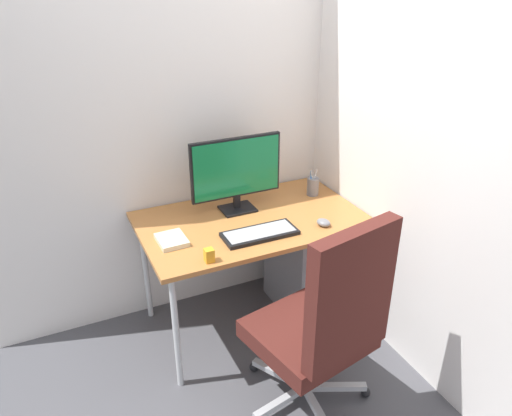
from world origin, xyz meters
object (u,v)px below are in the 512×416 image
at_px(filing_cabinet, 308,263).
at_px(desk_clamp_accessory, 209,255).
at_px(monitor, 236,171).
at_px(notebook, 172,240).
at_px(mouse, 324,223).
at_px(pen_holder, 313,186).
at_px(keyboard, 260,233).
at_px(office_chair, 325,322).

xyz_separation_m(filing_cabinet, desk_clamp_accessory, (-0.75, -0.32, 0.44)).
xyz_separation_m(filing_cabinet, monitor, (-0.41, 0.14, 0.64)).
distance_m(filing_cabinet, notebook, 0.96).
xyz_separation_m(mouse, pen_holder, (0.15, 0.37, 0.04)).
bearing_deg(keyboard, mouse, -8.05).
relative_size(filing_cabinet, desk_clamp_accessory, 9.15).
distance_m(filing_cabinet, monitor, 0.77).
xyz_separation_m(keyboard, desk_clamp_accessory, (-0.33, -0.13, 0.02)).
bearing_deg(keyboard, office_chair, -85.26).
bearing_deg(monitor, pen_holder, -1.36).
bearing_deg(desk_clamp_accessory, filing_cabinet, 23.10).
xyz_separation_m(pen_holder, notebook, (-0.95, -0.20, -0.04)).
distance_m(office_chair, keyboard, 0.60).
bearing_deg(mouse, keyboard, 157.57).
bearing_deg(notebook, desk_clamp_accessory, -67.63).
bearing_deg(keyboard, monitor, 87.76).
relative_size(pen_holder, notebook, 0.96).
relative_size(keyboard, notebook, 2.32).
height_order(mouse, desk_clamp_accessory, desk_clamp_accessory).
relative_size(monitor, mouse, 6.51).
distance_m(monitor, mouse, 0.56).
relative_size(filing_cabinet, pen_holder, 3.71).
xyz_separation_m(keyboard, notebook, (-0.44, 0.12, 0.00)).
relative_size(pen_holder, desk_clamp_accessory, 2.47).
relative_size(mouse, pen_holder, 0.50).
height_order(office_chair, monitor, monitor).
xyz_separation_m(filing_cabinet, keyboard, (-0.42, -0.19, 0.41)).
bearing_deg(office_chair, monitor, 92.18).
bearing_deg(monitor, office_chair, -87.82).
distance_m(notebook, desk_clamp_accessory, 0.27).
bearing_deg(desk_clamp_accessory, mouse, 6.28).
height_order(mouse, notebook, mouse).
relative_size(filing_cabinet, mouse, 7.48).
height_order(keyboard, desk_clamp_accessory, desk_clamp_accessory).
distance_m(filing_cabinet, keyboard, 0.62).
height_order(keyboard, notebook, notebook).
relative_size(filing_cabinet, keyboard, 1.54).
bearing_deg(keyboard, notebook, 164.15).
relative_size(monitor, pen_holder, 3.23).
height_order(mouse, pen_holder, pen_holder).
distance_m(office_chair, monitor, 0.99).
bearing_deg(mouse, desk_clamp_accessory, 171.90).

